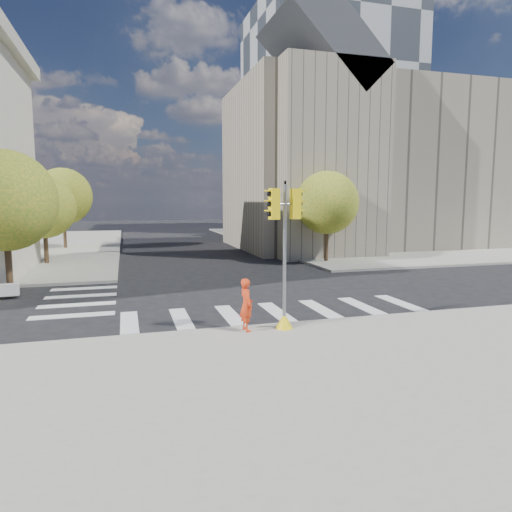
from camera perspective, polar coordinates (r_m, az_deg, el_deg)
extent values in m
plane|color=black|center=(19.39, 0.92, -5.60)|extent=(160.00, 160.00, 0.00)
cube|color=gray|center=(9.91, 20.91, -18.29)|extent=(30.00, 14.00, 0.15)
cube|color=gray|center=(51.12, 13.96, 2.15)|extent=(28.00, 40.00, 0.15)
cube|color=gray|center=(44.34, 14.74, 10.37)|extent=(26.00, 14.00, 14.00)
cube|color=gray|center=(36.25, 7.76, 11.34)|extent=(8.00, 8.00, 14.00)
cube|color=#383A3F|center=(37.86, 8.00, 24.27)|extent=(7.78, 8.00, 7.78)
cube|color=#9EA0A3|center=(66.97, 8.77, 16.20)|extent=(20.00, 18.00, 30.00)
cylinder|color=#382616|center=(22.84, -28.48, -1.41)|extent=(0.28, 0.28, 2.45)
sphere|color=#396A1E|center=(22.64, -28.92, 6.09)|extent=(4.40, 4.40, 4.40)
cylinder|color=#382616|center=(32.62, -24.76, 0.83)|extent=(0.28, 0.28, 2.17)
sphere|color=#396A1E|center=(32.47, -25.00, 5.55)|extent=(4.00, 4.00, 4.00)
cylinder|color=#382616|center=(42.48, -22.78, 2.53)|extent=(0.28, 0.28, 2.62)
sphere|color=#396A1E|center=(42.38, -22.99, 6.89)|extent=(4.80, 4.80, 4.80)
cylinder|color=#382616|center=(31.12, 8.77, 1.32)|extent=(0.28, 0.28, 2.38)
sphere|color=#396A1E|center=(30.97, 8.87, 6.62)|extent=(4.20, 4.20, 4.20)
cylinder|color=#382616|center=(42.26, 1.93, 2.98)|extent=(0.28, 0.28, 2.52)
sphere|color=#396A1E|center=(42.16, 1.94, 7.19)|extent=(4.60, 4.60, 4.60)
cylinder|color=#382616|center=(53.78, -2.04, 3.72)|extent=(0.28, 0.28, 2.27)
sphere|color=#396A1E|center=(53.70, -2.05, 6.64)|extent=(4.00, 4.00, 4.00)
cylinder|color=black|center=(34.83, 6.84, 6.83)|extent=(0.12, 0.12, 8.00)
cube|color=black|center=(35.05, 6.93, 13.39)|extent=(0.35, 0.18, 0.22)
cylinder|color=black|center=(48.04, 0.28, 6.92)|extent=(0.12, 0.12, 8.00)
cube|color=black|center=(48.19, 0.29, 11.68)|extent=(0.35, 0.18, 0.22)
cone|color=yellow|center=(14.77, 3.53, -8.05)|extent=(0.56, 0.56, 0.50)
cylinder|color=gray|center=(14.37, 3.60, -0.20)|extent=(0.11, 0.11, 4.57)
cylinder|color=black|center=(14.27, 3.67, 9.13)|extent=(0.07, 0.07, 0.12)
cylinder|color=gray|center=(14.26, 3.65, 6.52)|extent=(0.90, 0.22, 0.06)
cube|color=yellow|center=(14.07, 2.30, 6.52)|extent=(0.33, 0.27, 0.95)
cube|color=yellow|center=(14.45, 4.96, 6.51)|extent=(0.33, 0.27, 0.95)
imported|color=red|center=(14.33, -1.23, -6.11)|extent=(0.48, 0.66, 1.67)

